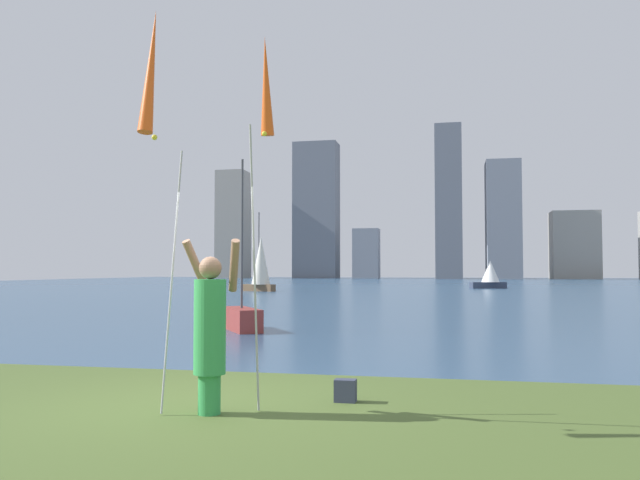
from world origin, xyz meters
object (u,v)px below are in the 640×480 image
(kite_flag_left, at_px, (152,81))
(sailboat_4, at_px, (242,317))
(kite_flag_right, at_px, (266,96))
(bag, at_px, (345,391))
(sailboat_1, at_px, (490,275))
(person, at_px, (210,327))
(sailboat_0, at_px, (261,263))

(kite_flag_left, relative_size, sailboat_4, 0.98)
(kite_flag_right, bearing_deg, bag, 28.70)
(bag, distance_m, sailboat_4, 9.36)
(sailboat_1, height_order, sailboat_4, sailboat_4)
(person, distance_m, kite_flag_left, 2.75)
(kite_flag_left, bearing_deg, bag, 37.79)
(sailboat_1, relative_size, sailboat_4, 0.81)
(kite_flag_right, xyz_separation_m, bag, (0.87, 0.48, -3.51))
(bag, bearing_deg, kite_flag_left, -142.21)
(sailboat_1, bearing_deg, person, -96.52)
(person, height_order, sailboat_0, sailboat_0)
(kite_flag_left, xyz_separation_m, sailboat_0, (-10.71, 38.86, -1.58))
(kite_flag_left, distance_m, sailboat_1, 50.07)
(kite_flag_left, distance_m, sailboat_4, 10.60)
(bag, bearing_deg, sailboat_0, 108.55)
(kite_flag_left, height_order, sailboat_4, sailboat_4)
(bag, bearing_deg, sailboat_1, 84.96)
(person, xyz_separation_m, sailboat_4, (-2.79, 9.32, -0.62))
(bag, xyz_separation_m, sailboat_0, (-12.56, 37.43, 1.90))
(person, relative_size, sailboat_1, 0.53)
(sailboat_0, bearing_deg, person, -73.73)
(kite_flag_left, height_order, sailboat_1, kite_flag_left)
(sailboat_0, bearing_deg, bag, -71.45)
(bag, height_order, sailboat_4, sailboat_4)
(kite_flag_right, bearing_deg, sailboat_4, 110.35)
(sailboat_4, bearing_deg, person, -73.31)
(sailboat_1, bearing_deg, kite_flag_left, -97.01)
(bag, xyz_separation_m, sailboat_1, (4.25, 48.20, 1.02))
(kite_flag_right, bearing_deg, person, -136.53)
(person, xyz_separation_m, kite_flag_left, (-0.49, -0.49, 2.66))
(sailboat_0, height_order, sailboat_4, sailboat_0)
(person, height_order, bag, person)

